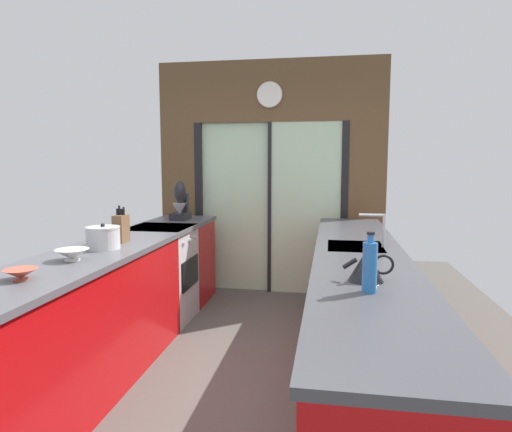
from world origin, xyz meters
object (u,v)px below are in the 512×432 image
(stock_pot, at_px, (103,238))
(kettle, at_px, (366,265))
(knife_block, at_px, (121,228))
(oven_range, at_px, (161,274))
(mixing_bowl_far, at_px, (72,254))
(mixing_bowl_mid, at_px, (21,274))
(soap_bottle, at_px, (370,266))
(stand_mixer, at_px, (181,205))

(stock_pot, bearing_deg, kettle, -18.06)
(kettle, bearing_deg, knife_block, 154.34)
(oven_range, bearing_deg, mixing_bowl_far, -89.30)
(oven_range, xyz_separation_m, knife_block, (0.02, -0.83, 0.57))
(mixing_bowl_mid, height_order, soap_bottle, soap_bottle)
(stand_mixer, bearing_deg, mixing_bowl_mid, -90.00)
(oven_range, bearing_deg, kettle, -43.21)
(knife_block, height_order, stock_pot, knife_block)
(stand_mixer, distance_m, kettle, 2.86)
(mixing_bowl_far, bearing_deg, knife_block, 90.00)
(mixing_bowl_far, relative_size, stand_mixer, 0.49)
(stand_mixer, relative_size, kettle, 1.60)
(oven_range, height_order, mixing_bowl_far, mixing_bowl_far)
(stock_pot, distance_m, kettle, 1.87)
(oven_range, height_order, kettle, kettle)
(kettle, bearing_deg, mixing_bowl_far, 173.86)
(stand_mixer, xyz_separation_m, kettle, (1.78, -2.24, -0.08))
(mixing_bowl_mid, bearing_deg, oven_range, 90.54)
(kettle, bearing_deg, oven_range, 136.79)
(stock_pot, relative_size, kettle, 0.90)
(oven_range, xyz_separation_m, stock_pot, (0.02, -1.11, 0.54))
(knife_block, xyz_separation_m, kettle, (1.78, -0.86, -0.03))
(knife_block, relative_size, stand_mixer, 0.68)
(oven_range, height_order, soap_bottle, soap_bottle)
(mixing_bowl_mid, bearing_deg, stand_mixer, 90.00)
(kettle, height_order, soap_bottle, soap_bottle)
(oven_range, xyz_separation_m, stand_mixer, (0.02, 0.55, 0.63))
(oven_range, height_order, stand_mixer, stand_mixer)
(mixing_bowl_mid, distance_m, kettle, 1.80)
(oven_range, height_order, stock_pot, stock_pot)
(stand_mixer, height_order, kettle, stand_mixer)
(mixing_bowl_mid, height_order, mixing_bowl_far, mixing_bowl_far)
(knife_block, xyz_separation_m, stand_mixer, (-0.00, 1.38, 0.05))
(kettle, bearing_deg, stock_pot, 161.94)
(mixing_bowl_far, bearing_deg, kettle, -6.14)
(mixing_bowl_mid, relative_size, mixing_bowl_far, 0.84)
(mixing_bowl_mid, xyz_separation_m, mixing_bowl_far, (0.00, 0.47, 0.01))
(mixing_bowl_mid, bearing_deg, soap_bottle, 2.43)
(mixing_bowl_mid, xyz_separation_m, knife_block, (0.00, 1.13, 0.08))
(oven_range, relative_size, stand_mixer, 2.19)
(oven_range, distance_m, mixing_bowl_far, 1.58)
(oven_range, xyz_separation_m, soap_bottle, (1.80, -1.89, 0.59))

